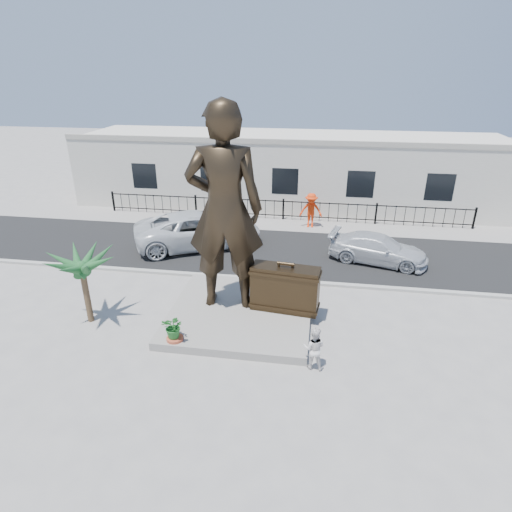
{
  "coord_description": "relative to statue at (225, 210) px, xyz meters",
  "views": [
    {
      "loc": [
        2.19,
        -12.07,
        8.66
      ],
      "look_at": [
        0.0,
        2.0,
        2.3
      ],
      "focal_mm": 30.0,
      "sensor_mm": 36.0,
      "label": 1
    }
  ],
  "objects": [
    {
      "name": "fence",
      "position": [
        1.11,
        10.87,
        -3.44
      ],
      "size": [
        22.0,
        0.1,
        1.2
      ],
      "primitive_type": "cube",
      "color": "black",
      "rests_on": "ground"
    },
    {
      "name": "car_silver",
      "position": [
        6.17,
        5.38,
        -3.36
      ],
      "size": [
        4.91,
        2.96,
        1.33
      ],
      "primitive_type": "imported",
      "rotation": [
        0.0,
        0.0,
        1.32
      ],
      "color": "silver",
      "rests_on": "street"
    },
    {
      "name": "car_white",
      "position": [
        -2.84,
        6.03,
        -3.13
      ],
      "size": [
        7.09,
        5.39,
        1.79
      ],
      "primitive_type": "imported",
      "rotation": [
        0.0,
        0.0,
        2.0
      ],
      "color": "silver",
      "rests_on": "street"
    },
    {
      "name": "curb",
      "position": [
        1.11,
        2.57,
        -3.98
      ],
      "size": [
        40.0,
        0.25,
        0.12
      ],
      "primitive_type": "cube",
      "color": "#A5A399",
      "rests_on": "ground"
    },
    {
      "name": "street",
      "position": [
        1.11,
        6.07,
        -4.03
      ],
      "size": [
        40.0,
        7.0,
        0.01
      ],
      "primitive_type": "cube",
      "color": "black",
      "rests_on": "ground"
    },
    {
      "name": "building",
      "position": [
        1.11,
        15.07,
        -1.84
      ],
      "size": [
        28.0,
        7.0,
        4.4
      ],
      "primitive_type": "cube",
      "color": "silver",
      "rests_on": "ground"
    },
    {
      "name": "suitcase",
      "position": [
        2.22,
        -0.17,
        -2.87
      ],
      "size": [
        2.55,
        1.07,
        1.74
      ],
      "primitive_type": "cube",
      "rotation": [
        0.0,
        0.0,
        -0.12
      ],
      "color": "black",
      "rests_on": "plinth"
    },
    {
      "name": "tourist",
      "position": [
        3.39,
        -3.02,
        -3.33
      ],
      "size": [
        0.73,
        0.59,
        1.42
      ],
      "primitive_type": "imported",
      "rotation": [
        0.0,
        0.0,
        3.07
      ],
      "color": "silver",
      "rests_on": "ground"
    },
    {
      "name": "statue",
      "position": [
        0.0,
        0.0,
        0.0
      ],
      "size": [
        2.88,
        2.03,
        7.48
      ],
      "primitive_type": "imported",
      "rotation": [
        0.0,
        0.0,
        3.23
      ],
      "color": "black",
      "rests_on": "plinth"
    },
    {
      "name": "plinth",
      "position": [
        0.61,
        -0.43,
        -3.89
      ],
      "size": [
        5.2,
        5.2,
        0.3
      ],
      "primitive_type": "cube",
      "color": "gray",
      "rests_on": "ground"
    },
    {
      "name": "worker",
      "position": [
        2.81,
        9.75,
        -3.01
      ],
      "size": [
        1.3,
        0.75,
        2.01
      ],
      "primitive_type": "imported",
      "rotation": [
        0.0,
        0.0,
        0.0
      ],
      "color": "#FB390D",
      "rests_on": "far_sidewalk"
    },
    {
      "name": "far_sidewalk",
      "position": [
        1.11,
        10.07,
        -4.03
      ],
      "size": [
        40.0,
        2.5,
        0.02
      ],
      "primitive_type": "cube",
      "color": "#9E9991",
      "rests_on": "ground"
    },
    {
      "name": "shrub",
      "position": [
        -1.2,
        -2.69,
        -3.23
      ],
      "size": [
        0.86,
        0.79,
        0.81
      ],
      "primitive_type": "imported",
      "rotation": [
        0.0,
        0.0,
        -0.25
      ],
      "color": "#216524",
      "rests_on": "planter"
    },
    {
      "name": "planter",
      "position": [
        -1.2,
        -2.69,
        -3.84
      ],
      "size": [
        0.56,
        0.56,
        0.4
      ],
      "primitive_type": "cylinder",
      "color": "#BA4E31",
      "rests_on": "ground"
    },
    {
      "name": "ground",
      "position": [
        1.11,
        -1.93,
        -4.04
      ],
      "size": [
        100.0,
        100.0,
        0.0
      ],
      "primitive_type": "plane",
      "color": "#9E9991",
      "rests_on": "ground"
    },
    {
      "name": "palm_tree",
      "position": [
        -4.83,
        -1.59,
        -4.04
      ],
      "size": [
        1.8,
        1.8,
        3.2
      ],
      "primitive_type": null,
      "color": "#1C4E23",
      "rests_on": "ground"
    }
  ]
}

